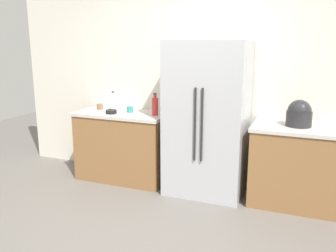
% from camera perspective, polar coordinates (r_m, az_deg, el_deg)
% --- Properties ---
extents(ground_plane, '(10.69, 10.69, 0.00)m').
position_cam_1_polar(ground_plane, '(3.64, -3.89, -17.21)').
color(ground_plane, slate).
extents(kitchen_back_panel, '(5.34, 0.10, 2.67)m').
position_cam_1_polar(kitchen_back_panel, '(4.77, 4.92, 7.15)').
color(kitchen_back_panel, silver).
rests_on(kitchen_back_panel, ground_plane).
extents(counter_left, '(1.22, 0.66, 0.91)m').
position_cam_1_polar(counter_left, '(4.96, -6.84, -3.01)').
color(counter_left, olive).
rests_on(counter_left, ground_plane).
extents(counter_right, '(1.48, 0.66, 0.91)m').
position_cam_1_polar(counter_right, '(4.39, 22.45, -6.12)').
color(counter_right, olive).
rests_on(counter_right, ground_plane).
extents(refrigerator, '(0.93, 0.70, 1.85)m').
position_cam_1_polar(refrigerator, '(4.39, 6.11, 1.12)').
color(refrigerator, '#B2B5BA').
rests_on(refrigerator, ground_plane).
extents(rice_cooker, '(0.28, 0.28, 0.29)m').
position_cam_1_polar(rice_cooker, '(4.26, 19.78, 1.69)').
color(rice_cooker, '#262628').
rests_on(rice_cooker, counter_right).
extents(bottle_a, '(0.08, 0.08, 0.28)m').
position_cam_1_polar(bottle_a, '(4.59, -2.04, 3.14)').
color(bottle_a, red).
rests_on(bottle_a, counter_left).
extents(bottle_b, '(0.06, 0.06, 0.26)m').
position_cam_1_polar(bottle_b, '(4.99, -8.53, 3.65)').
color(bottle_b, white).
rests_on(bottle_b, counter_left).
extents(cup_a, '(0.09, 0.09, 0.08)m').
position_cam_1_polar(cup_a, '(5.08, -10.59, 2.99)').
color(cup_a, brown).
rests_on(cup_a, counter_left).
extents(cup_d, '(0.08, 0.08, 0.08)m').
position_cam_1_polar(cup_d, '(4.82, -5.97, 2.59)').
color(cup_d, teal).
rests_on(cup_d, counter_left).
extents(bowl_a, '(0.14, 0.14, 0.05)m').
position_cam_1_polar(bowl_a, '(4.78, -8.85, 2.22)').
color(bowl_a, black).
rests_on(bowl_a, counter_left).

